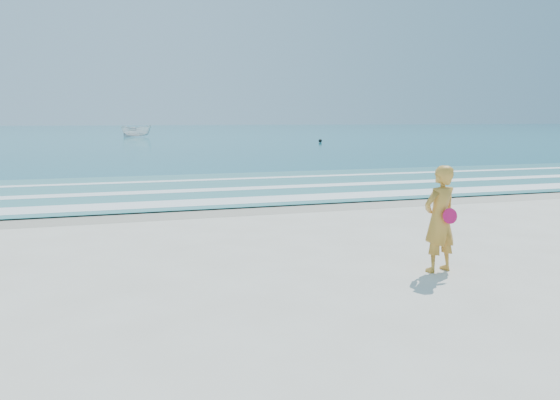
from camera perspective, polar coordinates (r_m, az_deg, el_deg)
name	(u,v)px	position (r m, az deg, el deg)	size (l,w,h in m)	color
ground	(363,312)	(7.80, 8.63, -11.53)	(400.00, 400.00, 0.00)	silver
wet_sand	(227,210)	(16.12, -5.59, -1.00)	(400.00, 2.40, 0.00)	#B2A893
ocean	(124,132)	(111.63, -15.99, 6.87)	(400.00, 190.00, 0.04)	#19727F
shallow	(199,188)	(20.98, -8.44, 1.29)	(400.00, 10.00, 0.01)	#59B7AD
foam_near	(218,201)	(17.37, -6.48, -0.15)	(400.00, 1.40, 0.01)	white
foam_mid	(203,190)	(20.19, -8.07, 1.04)	(400.00, 0.90, 0.01)	white
foam_far	(190,180)	(23.43, -9.42, 2.04)	(400.00, 0.60, 0.01)	white
boat	(136,131)	(79.62, -14.77, 6.99)	(1.64, 4.36, 1.68)	white
buoy	(320,141)	(59.60, 4.23, 6.19)	(0.38, 0.38, 0.38)	black
woman	(440,219)	(9.85, 16.34, -1.92)	(0.77, 0.59, 1.87)	#C4852E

